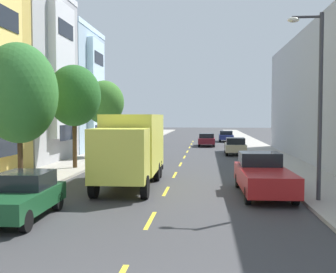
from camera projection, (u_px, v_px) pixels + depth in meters
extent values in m
plane|color=#38383A|center=(186.00, 154.00, 35.78)|extent=(160.00, 160.00, 0.00)
cube|color=#A39E93|center=(103.00, 154.00, 34.47)|extent=(3.20, 120.00, 0.14)
cube|color=#A39E93|center=(271.00, 156.00, 33.11)|extent=(3.20, 120.00, 0.14)
cube|color=yellow|center=(150.00, 220.00, 12.92)|extent=(0.14, 2.20, 0.01)
cube|color=yellow|center=(166.00, 191.00, 17.89)|extent=(0.14, 2.20, 0.01)
cube|color=yellow|center=(175.00, 175.00, 22.86)|extent=(0.14, 2.20, 0.01)
cube|color=yellow|center=(181.00, 164.00, 27.83)|extent=(0.14, 2.20, 0.01)
cube|color=yellow|center=(184.00, 157.00, 32.80)|extent=(0.14, 2.20, 0.01)
cube|color=yellow|center=(187.00, 152.00, 37.77)|extent=(0.14, 2.20, 0.01)
cube|color=yellow|center=(190.00, 147.00, 42.74)|extent=(0.14, 2.20, 0.01)
cube|color=yellow|center=(191.00, 144.00, 47.71)|extent=(0.14, 2.20, 0.01)
cube|color=yellow|center=(193.00, 141.00, 52.68)|extent=(0.14, 2.20, 0.01)
cube|color=#F9D572|center=(0.00, 69.00, 19.80)|extent=(0.55, 3.82, 8.23)
cube|color=#1E232D|center=(7.00, 145.00, 19.97)|extent=(0.04, 2.91, 1.10)
cube|color=#1E232D|center=(6.00, 82.00, 19.81)|extent=(0.04, 2.91, 1.10)
cube|color=#1E232D|center=(5.00, 17.00, 19.64)|extent=(0.04, 2.91, 1.10)
cube|color=silver|center=(63.00, 71.00, 28.40)|extent=(0.55, 3.82, 9.46)
cube|color=#1E232D|center=(67.00, 133.00, 28.60)|extent=(0.04, 2.91, 1.10)
cube|color=#1E232D|center=(67.00, 81.00, 28.41)|extent=(0.04, 2.91, 1.10)
cube|color=#1E232D|center=(66.00, 30.00, 28.22)|extent=(0.04, 2.91, 1.10)
cube|color=#9EB7CC|center=(39.00, 93.00, 37.63)|extent=(10.44, 8.50, 11.12)
cube|color=#CAE7FE|center=(90.00, 30.00, 36.85)|extent=(0.60, 8.50, 0.44)
cube|color=#CAE7FE|center=(96.00, 88.00, 37.08)|extent=(0.55, 3.82, 8.67)
cube|color=#1E232D|center=(100.00, 131.00, 37.25)|extent=(0.04, 2.91, 1.10)
cube|color=#1E232D|center=(99.00, 95.00, 37.08)|extent=(0.04, 2.91, 1.10)
cube|color=#1E232D|center=(99.00, 59.00, 36.91)|extent=(0.04, 2.91, 1.10)
cylinder|color=#47331E|center=(20.00, 160.00, 17.65)|extent=(0.23, 0.23, 2.58)
ellipsoid|color=#2D6B2D|center=(19.00, 93.00, 17.50)|extent=(3.35, 3.35, 4.40)
cylinder|color=#47331E|center=(75.00, 143.00, 24.93)|extent=(0.27, 0.27, 3.07)
ellipsoid|color=#235B23|center=(74.00, 96.00, 24.77)|extent=(3.29, 3.29, 3.80)
cylinder|color=#47331E|center=(105.00, 137.00, 32.22)|extent=(0.24, 0.24, 3.00)
ellipsoid|color=#387028|center=(104.00, 102.00, 32.07)|extent=(3.17, 3.17, 3.52)
cylinder|color=#38383D|center=(320.00, 107.00, 15.19)|extent=(0.16, 0.16, 7.12)
cylinder|color=#38383D|center=(307.00, 17.00, 15.07)|extent=(1.10, 0.10, 0.10)
ellipsoid|color=silver|center=(293.00, 20.00, 15.12)|extent=(0.44, 0.28, 0.20)
cube|color=#D8D84C|center=(135.00, 142.00, 20.21)|extent=(2.50, 5.67, 2.78)
cube|color=#D8D84C|center=(119.00, 155.00, 16.28)|extent=(2.34, 1.94, 2.20)
cube|color=black|center=(114.00, 145.00, 15.36)|extent=(2.02, 0.12, 0.97)
cube|color=black|center=(143.00, 167.00, 23.01)|extent=(2.40, 0.20, 0.24)
cylinder|color=black|center=(94.00, 186.00, 16.38)|extent=(0.30, 0.96, 0.96)
cylinder|color=black|center=(145.00, 187.00, 16.21)|extent=(0.30, 0.96, 0.96)
cylinder|color=black|center=(121.00, 168.00, 21.98)|extent=(0.30, 0.96, 0.96)
cylinder|color=black|center=(159.00, 169.00, 21.81)|extent=(0.30, 0.96, 0.96)
cylinder|color=black|center=(116.00, 171.00, 20.88)|extent=(0.30, 0.96, 0.96)
cylinder|color=black|center=(157.00, 172.00, 20.72)|extent=(0.30, 0.96, 0.96)
cube|color=#7A9EC6|center=(152.00, 139.00, 44.40)|extent=(2.01, 4.83, 0.90)
cube|color=black|center=(152.00, 132.00, 44.36)|extent=(1.75, 2.81, 0.70)
cylinder|color=black|center=(142.00, 144.00, 42.90)|extent=(0.23, 0.66, 0.66)
cylinder|color=black|center=(158.00, 144.00, 42.71)|extent=(0.23, 0.66, 0.66)
cylinder|color=black|center=(147.00, 142.00, 46.14)|extent=(0.23, 0.66, 0.66)
cylinder|color=black|center=(161.00, 142.00, 45.95)|extent=(0.23, 0.66, 0.66)
cube|color=tan|center=(235.00, 147.00, 34.70)|extent=(1.80, 4.03, 0.62)
cube|color=black|center=(235.00, 141.00, 34.19)|extent=(1.56, 1.70, 0.55)
cylinder|color=black|center=(243.00, 150.00, 35.98)|extent=(0.23, 0.66, 0.66)
cylinder|color=black|center=(226.00, 150.00, 36.15)|extent=(0.23, 0.66, 0.66)
cylinder|color=black|center=(245.00, 152.00, 33.28)|extent=(0.23, 0.66, 0.66)
cylinder|color=black|center=(227.00, 152.00, 33.45)|extent=(0.23, 0.66, 0.66)
cube|color=#194C28|center=(20.00, 200.00, 12.95)|extent=(1.86, 4.05, 0.62)
cube|color=black|center=(26.00, 180.00, 13.40)|extent=(1.58, 1.73, 0.55)
cylinder|color=black|center=(26.00, 221.00, 11.56)|extent=(0.24, 0.67, 0.66)
cylinder|color=black|center=(16.00, 200.00, 14.37)|extent=(0.24, 0.67, 0.66)
cylinder|color=black|center=(58.00, 201.00, 14.27)|extent=(0.24, 0.67, 0.66)
cube|color=#AD1E1E|center=(264.00, 178.00, 16.94)|extent=(2.12, 5.34, 0.80)
cube|color=black|center=(260.00, 159.00, 18.07)|extent=(1.80, 1.63, 0.60)
cylinder|color=black|center=(277.00, 181.00, 18.69)|extent=(0.23, 0.66, 0.66)
cylinder|color=black|center=(238.00, 180.00, 18.82)|extent=(0.23, 0.66, 0.66)
cylinder|color=black|center=(295.00, 196.00, 15.10)|extent=(0.23, 0.66, 0.66)
cylinder|color=black|center=(248.00, 196.00, 15.23)|extent=(0.23, 0.66, 0.66)
cube|color=navy|center=(226.00, 137.00, 52.30)|extent=(1.85, 4.52, 0.60)
cube|color=black|center=(226.00, 133.00, 52.05)|extent=(1.61, 2.18, 0.50)
cylinder|color=black|center=(231.00, 138.00, 53.75)|extent=(0.23, 0.66, 0.66)
cylinder|color=black|center=(220.00, 138.00, 53.92)|extent=(0.23, 0.66, 0.66)
cylinder|color=black|center=(233.00, 140.00, 50.71)|extent=(0.23, 0.66, 0.66)
cylinder|color=black|center=(220.00, 140.00, 50.88)|extent=(0.23, 0.66, 0.66)
cube|color=maroon|center=(207.00, 140.00, 44.61)|extent=(1.80, 4.50, 0.60)
cube|color=black|center=(207.00, 136.00, 44.35)|extent=(1.58, 2.16, 0.50)
cylinder|color=black|center=(213.00, 142.00, 46.07)|extent=(0.22, 0.66, 0.66)
cylinder|color=black|center=(200.00, 142.00, 46.22)|extent=(0.22, 0.66, 0.66)
cylinder|color=black|center=(214.00, 144.00, 43.02)|extent=(0.22, 0.66, 0.66)
cylinder|color=black|center=(199.00, 144.00, 43.18)|extent=(0.22, 0.66, 0.66)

